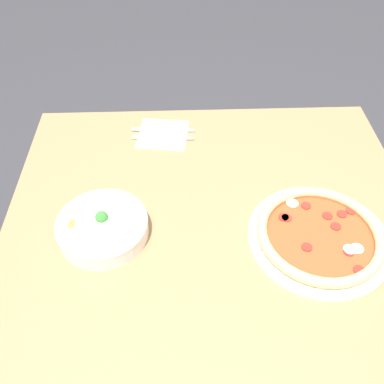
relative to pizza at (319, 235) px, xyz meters
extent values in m
plane|color=#333338|center=(0.05, 0.25, -0.76)|extent=(8.00, 8.00, 0.00)
cube|color=#99724C|center=(0.05, 0.25, -0.03)|extent=(1.04, 1.08, 0.03)
cylinder|color=olive|center=(0.50, -0.22, -0.40)|extent=(0.06, 0.06, 0.71)
cylinder|color=olive|center=(0.50, 0.73, -0.40)|extent=(0.06, 0.06, 0.71)
cylinder|color=white|center=(0.00, 0.00, -0.01)|extent=(0.35, 0.35, 0.01)
torus|color=#DBB77A|center=(0.00, 0.00, 0.01)|extent=(0.31, 0.31, 0.03)
cylinder|color=#B74723|center=(0.00, 0.00, 0.00)|extent=(0.28, 0.28, 0.01)
cylinder|color=maroon|center=(0.10, 0.01, 0.00)|extent=(0.03, 0.03, 0.00)
cylinder|color=maroon|center=(0.06, 0.08, 0.00)|extent=(0.03, 0.03, 0.00)
cylinder|color=maroon|center=(0.07, -0.07, 0.00)|extent=(0.03, 0.03, 0.00)
cylinder|color=maroon|center=(-0.04, 0.04, 0.00)|extent=(0.03, 0.03, 0.00)
cylinder|color=maroon|center=(0.06, 0.07, 0.00)|extent=(0.03, 0.03, 0.00)
cylinder|color=maroon|center=(-0.05, -0.06, 0.00)|extent=(0.03, 0.03, 0.00)
cylinder|color=maroon|center=(-0.10, -0.06, 0.00)|extent=(0.03, 0.03, 0.00)
cylinder|color=maroon|center=(0.03, -0.05, 0.00)|extent=(0.03, 0.03, 0.00)
cylinder|color=maroon|center=(0.06, -0.04, 0.00)|extent=(0.03, 0.03, 0.00)
cylinder|color=maroon|center=(0.08, -0.10, 0.00)|extent=(0.03, 0.03, 0.00)
ellipsoid|color=silver|center=(-0.05, -0.06, 0.00)|extent=(0.03, 0.03, 0.01)
ellipsoid|color=silver|center=(-0.04, -0.08, 0.00)|extent=(0.03, 0.03, 0.01)
ellipsoid|color=silver|center=(0.11, 0.05, 0.00)|extent=(0.03, 0.03, 0.01)
cylinder|color=white|center=(0.04, 0.53, 0.01)|extent=(0.22, 0.22, 0.05)
torus|color=white|center=(0.04, 0.53, 0.03)|extent=(0.23, 0.23, 0.01)
ellipsoid|color=tan|center=(0.06, 0.59, 0.02)|extent=(0.04, 0.03, 0.02)
ellipsoid|color=tan|center=(0.05, 0.54, 0.02)|extent=(0.04, 0.04, 0.02)
ellipsoid|color=#998466|center=(0.11, 0.57, 0.02)|extent=(0.04, 0.03, 0.02)
ellipsoid|color=tan|center=(-0.02, 0.53, 0.02)|extent=(0.04, 0.04, 0.02)
sphere|color=#388433|center=(0.05, 0.53, 0.03)|extent=(0.03, 0.03, 0.03)
ellipsoid|color=yellow|center=(0.03, 0.60, 0.03)|extent=(0.04, 0.02, 0.02)
cube|color=white|center=(0.44, 0.39, -0.02)|extent=(0.17, 0.17, 0.00)
cube|color=silver|center=(0.41, 0.36, -0.01)|extent=(0.02, 0.14, 0.00)
cube|color=silver|center=(0.43, 0.46, -0.01)|extent=(0.01, 0.06, 0.00)
cube|color=silver|center=(0.42, 0.46, -0.01)|extent=(0.01, 0.06, 0.00)
cube|color=silver|center=(0.42, 0.46, -0.01)|extent=(0.01, 0.06, 0.00)
cube|color=silver|center=(0.41, 0.46, -0.01)|extent=(0.01, 0.06, 0.00)
cube|color=silver|center=(0.45, 0.33, -0.01)|extent=(0.01, 0.08, 0.01)
cube|color=silver|center=(0.46, 0.43, -0.01)|extent=(0.02, 0.12, 0.00)
camera|label=1|loc=(-0.65, 0.34, 0.82)|focal=40.00mm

